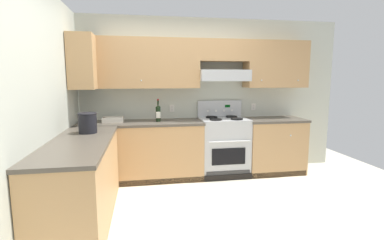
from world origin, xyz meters
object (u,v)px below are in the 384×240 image
Objects in this scene: bowl at (113,120)px; stove at (223,146)px; wine_bottle at (158,113)px; bucket at (88,123)px.

stove is at bearing -1.88° from bowl.
stove is at bearing 0.90° from wine_bottle.
bowl is 1.25× the size of bucket.
bowl is at bearing 178.12° from stove.
stove is 1.20m from wine_bottle.
wine_bottle reaches higher than bowl.
bowl is (-0.68, 0.07, -0.11)m from wine_bottle.
stove is 1.80m from bowl.
bowl is (-1.74, 0.06, 0.46)m from stove.
wine_bottle is (-1.05, -0.02, 0.57)m from stove.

